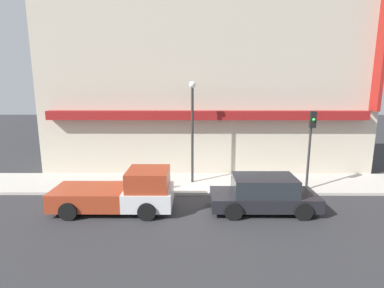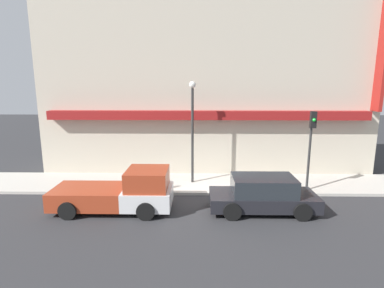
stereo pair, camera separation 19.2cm
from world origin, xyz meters
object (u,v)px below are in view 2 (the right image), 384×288
Objects in this scene: pickup_truck at (121,192)px; street_lamp at (192,120)px; parked_car at (263,194)px; traffic_light at (311,137)px; fire_hydrant at (165,182)px.

street_lamp is at bearing 47.56° from pickup_truck.
traffic_light reaches higher than parked_car.
pickup_truck reaches higher than parked_car.
parked_car is at bearing -140.72° from traffic_light.
pickup_truck is 6.13m from parked_car.
pickup_truck is at bearing -165.85° from traffic_light.
street_lamp is (1.40, 1.14, 3.04)m from fire_hydrant.
traffic_light is (7.22, -0.09, 2.37)m from fire_hydrant.
pickup_truck is 0.94× the size of street_lamp.
street_lamp reaches higher than fire_hydrant.
street_lamp is at bearing 168.16° from traffic_light.
pickup_truck is 2.86m from fire_hydrant.
fire_hydrant is (1.64, 2.32, -0.30)m from pickup_truck.
fire_hydrant is 0.18× the size of traffic_light.
fire_hydrant is at bearing 53.57° from pickup_truck.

